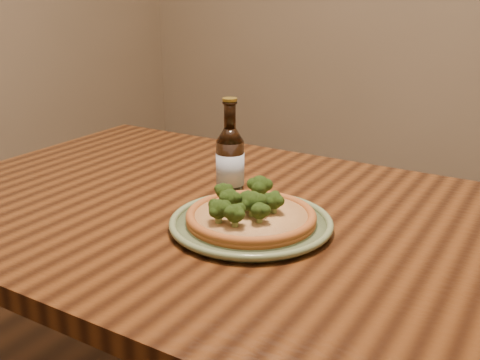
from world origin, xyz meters
The scene contains 4 objects.
table centered at (0.00, 0.10, 0.66)m, with size 1.60×0.90×0.75m.
plate centered at (-0.02, 0.04, 0.76)m, with size 0.31×0.31×0.02m.
pizza centered at (-0.02, 0.04, 0.78)m, with size 0.25×0.25×0.07m.
beer_bottle centered at (-0.13, 0.15, 0.83)m, with size 0.06×0.06×0.22m.
Camera 1 is at (0.47, -0.81, 1.19)m, focal length 42.00 mm.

